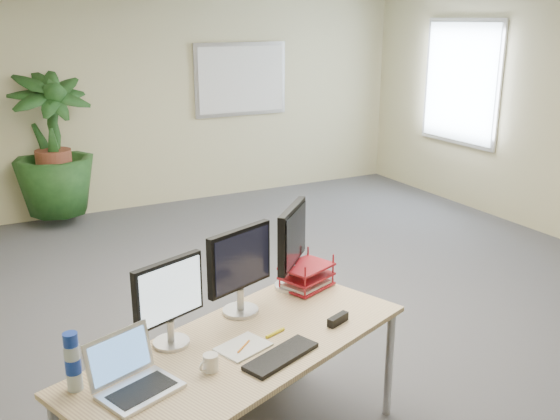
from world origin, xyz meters
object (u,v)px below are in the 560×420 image
floor_plant (54,162)px  monitor_right (240,265)px  laptop (132,376)px  monitor_left (169,297)px  desk (230,363)px

floor_plant → monitor_right: floor_plant is taller
floor_plant → laptop: size_ratio=3.54×
floor_plant → monitor_right: bearing=-85.5°
laptop → monitor_right: bearing=31.6°
monitor_right → monitor_left: bearing=-160.7°
monitor_left → floor_plant: bearing=88.5°
desk → monitor_right: (0.18, 0.24, 0.44)m
monitor_left → laptop: 0.46m
monitor_left → monitor_right: (0.47, 0.16, 0.02)m
monitor_right → laptop: bearing=-148.4°
desk → floor_plant: bearing=92.1°
desk → floor_plant: (-0.17, 4.63, 0.18)m
desk → laptop: (-0.57, -0.22, 0.21)m
monitor_right → laptop: 0.91m
floor_plant → monitor_right: (0.34, -4.39, 0.26)m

